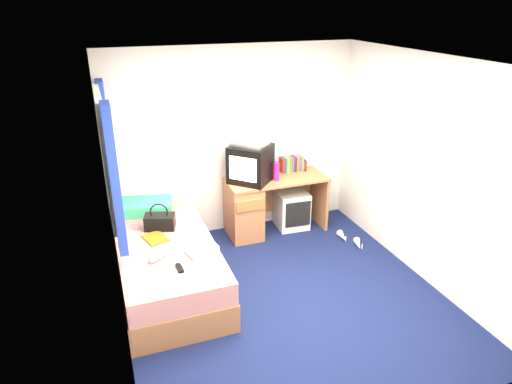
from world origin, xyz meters
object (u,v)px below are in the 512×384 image
object	(u,v)px
crt_tv	(250,164)
colour_swatch_fan	(177,265)
pink_water_bottle	(276,172)
remote_control	(180,268)
aerosol_can	(265,170)
water_bottle	(158,256)
picture_frame	(305,165)
bed	(167,264)
magazine	(155,238)
pillow	(145,207)
storage_cube	(292,209)
handbag	(160,221)
desk	(256,205)
vcr	(250,142)
white_heels	(350,240)
towel	(202,249)

from	to	relation	value
crt_tv	colour_swatch_fan	distance (m)	1.83
pink_water_bottle	remote_control	distance (m)	2.01
crt_tv	aerosol_can	world-z (taller)	crt_tv
water_bottle	crt_tv	bearing A→B (deg)	40.06
picture_frame	bed	bearing A→B (deg)	-144.67
magazine	water_bottle	distance (m)	0.42
pillow	storage_cube	bearing A→B (deg)	0.73
handbag	magazine	xyz separation A→B (m)	(-0.09, -0.22, -0.08)
storage_cube	water_bottle	xyz separation A→B (m)	(-1.94, -1.15, 0.32)
storage_cube	crt_tv	size ratio (longest dim) A/B	0.78
picture_frame	crt_tv	bearing A→B (deg)	-160.15
storage_cube	desk	bearing A→B (deg)	-175.05
pillow	vcr	xyz separation A→B (m)	(1.33, 0.01, 0.65)
aerosol_can	magazine	bearing A→B (deg)	-152.88
pillow	aerosol_can	size ratio (longest dim) A/B	3.31
pink_water_bottle	magazine	world-z (taller)	pink_water_bottle
desk	magazine	xyz separation A→B (m)	(-1.39, -0.71, 0.14)
crt_tv	magazine	world-z (taller)	crt_tv
vcr	pink_water_bottle	size ratio (longest dim) A/B	1.76
storage_cube	white_heels	size ratio (longest dim) A/B	1.06
pink_water_bottle	aerosol_can	xyz separation A→B (m)	(-0.10, 0.16, -0.02)
colour_swatch_fan	vcr	bearing A→B (deg)	47.39
pillow	white_heels	xyz separation A→B (m)	(2.44, -0.67, -0.57)
handbag	magazine	bearing A→B (deg)	-94.67
desk	pink_water_bottle	xyz separation A→B (m)	(0.25, -0.08, 0.46)
handbag	vcr	bearing A→B (deg)	38.90
bed	pillow	xyz separation A→B (m)	(-0.09, 0.80, 0.34)
colour_swatch_fan	pink_water_bottle	bearing A→B (deg)	38.83
vcr	picture_frame	distance (m)	0.94
crt_tv	vcr	bearing A→B (deg)	90.00
remote_control	picture_frame	bearing A→B (deg)	33.58
storage_cube	handbag	distance (m)	1.93
pink_water_bottle	water_bottle	distance (m)	1.99
desk	white_heels	size ratio (longest dim) A/B	2.72
desk	handbag	size ratio (longest dim) A/B	3.56
aerosol_can	white_heels	bearing A→B (deg)	-40.37
picture_frame	water_bottle	size ratio (longest dim) A/B	0.70
storage_cube	magazine	distance (m)	2.07
magazine	white_heels	xyz separation A→B (m)	(2.43, 0.03, -0.51)
vcr	magazine	bearing A→B (deg)	-103.13
aerosol_can	remote_control	bearing A→B (deg)	-134.19
handbag	towel	bearing A→B (deg)	-48.45
handbag	water_bottle	world-z (taller)	handbag
bed	handbag	bearing A→B (deg)	89.67
vcr	remote_control	size ratio (longest dim) A/B	2.52
towel	white_heels	distance (m)	2.16
handbag	picture_frame	bearing A→B (deg)	33.95
handbag	towel	world-z (taller)	handbag
aerosol_can	water_bottle	world-z (taller)	aerosol_can
colour_swatch_fan	white_heels	size ratio (longest dim) A/B	0.46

